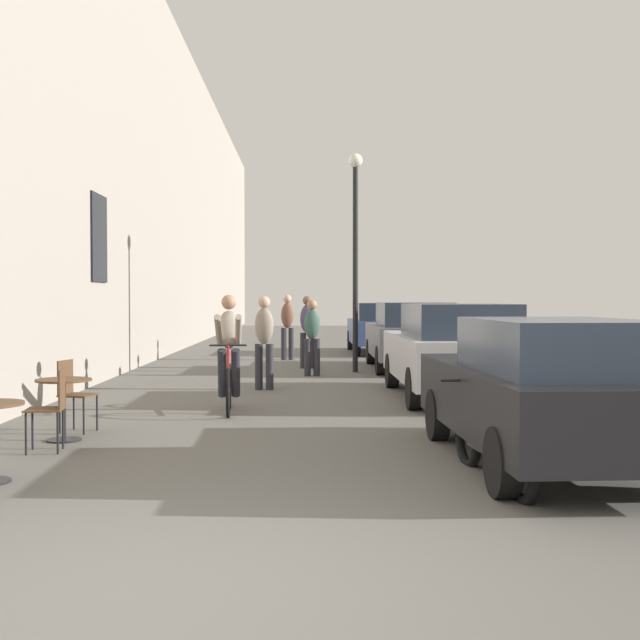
{
  "coord_description": "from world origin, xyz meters",
  "views": [
    {
      "loc": [
        0.83,
        -4.45,
        1.65
      ],
      "look_at": [
        1.16,
        14.03,
        1.16
      ],
      "focal_mm": 44.71,
      "sensor_mm": 36.0,
      "label": 1
    }
  ],
  "objects": [
    {
      "name": "parked_car_nearest",
      "position": [
        3.19,
        3.34,
        0.76
      ],
      "size": [
        1.85,
        4.16,
        1.46
      ],
      "color": "black",
      "rests_on": "ground_plane"
    },
    {
      "name": "parked_motorcycle",
      "position": [
        2.52,
        2.7,
        0.4
      ],
      "size": [
        0.62,
        2.14,
        0.92
      ],
      "color": "black",
      "rests_on": "ground_plane"
    },
    {
      "name": "pedestrian_near",
      "position": [
        0.07,
        9.95,
        0.96
      ],
      "size": [
        0.37,
        0.28,
        1.7
      ],
      "color": "#26262D",
      "rests_on": "ground_plane"
    },
    {
      "name": "pedestrian_far",
      "position": [
        0.86,
        14.4,
        0.97
      ],
      "size": [
        0.35,
        0.25,
        1.72
      ],
      "color": "#26262D",
      "rests_on": "ground_plane"
    },
    {
      "name": "cafe_chair_mid_toward_street",
      "position": [
        -2.06,
        5.43,
        0.52
      ],
      "size": [
        0.46,
        0.46,
        0.89
      ],
      "color": "black",
      "rests_on": "ground_plane"
    },
    {
      "name": "parked_car_second",
      "position": [
        3.26,
        8.64,
        0.81
      ],
      "size": [
        1.88,
        4.42,
        1.57
      ],
      "color": "#B7B7BC",
      "rests_on": "ground_plane"
    },
    {
      "name": "cafe_chair_mid_toward_wall",
      "position": [
        -1.91,
        4.15,
        0.52
      ],
      "size": [
        0.42,
        0.42,
        0.89
      ],
      "color": "black",
      "rests_on": "ground_plane"
    },
    {
      "name": "street_lamp",
      "position": [
        1.94,
        13.4,
        3.11
      ],
      "size": [
        0.32,
        0.32,
        4.9
      ],
      "color": "black",
      "rests_on": "ground_plane"
    },
    {
      "name": "ground_plane",
      "position": [
        0.0,
        0.0,
        0.0
      ],
      "size": [
        88.0,
        88.0,
        0.0
      ],
      "primitive_type": "plane",
      "color": "#5B5954"
    },
    {
      "name": "cafe_table_mid",
      "position": [
        -1.99,
        4.82,
        0.52
      ],
      "size": [
        0.64,
        0.64,
        0.72
      ],
      "color": "black",
      "rests_on": "ground_plane"
    },
    {
      "name": "cyclist_on_bicycle",
      "position": [
        -0.31,
        7.28,
        0.81
      ],
      "size": [
        0.52,
        1.76,
        1.74
      ],
      "color": "black",
      "rests_on": "ground_plane"
    },
    {
      "name": "parked_car_third",
      "position": [
        3.28,
        14.0,
        0.81
      ],
      "size": [
        1.88,
        4.41,
        1.57
      ],
      "color": "#595960",
      "rests_on": "ground_plane"
    },
    {
      "name": "parked_car_fourth",
      "position": [
        3.09,
        19.69,
        0.79
      ],
      "size": [
        1.82,
        4.29,
        1.52
      ],
      "color": "#384C84",
      "rests_on": "ground_plane"
    },
    {
      "name": "pedestrian_furthest",
      "position": [
        0.33,
        16.98,
        0.99
      ],
      "size": [
        0.36,
        0.27,
        1.76
      ],
      "color": "#26262D",
      "rests_on": "ground_plane"
    },
    {
      "name": "pedestrian_mid",
      "position": [
        0.96,
        12.51,
        0.92
      ],
      "size": [
        0.36,
        0.27,
        1.63
      ],
      "color": "#26262D",
      "rests_on": "ground_plane"
    },
    {
      "name": "building_facade_left",
      "position": [
        -3.45,
        14.0,
        5.11
      ],
      "size": [
        0.54,
        68.0,
        10.22
      ],
      "color": "gray",
      "rests_on": "ground_plane"
    }
  ]
}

